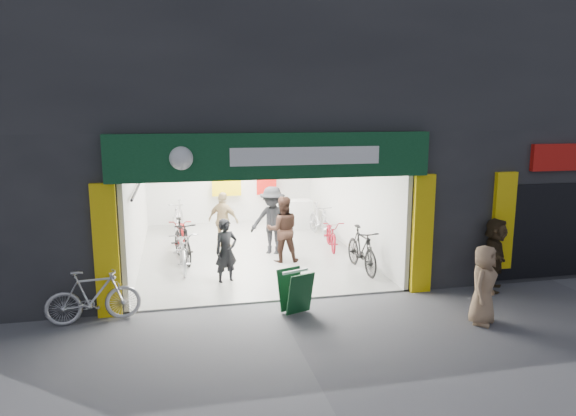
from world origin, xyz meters
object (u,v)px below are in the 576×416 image
object	(u,v)px
bike_left_front	(183,250)
pedestrian_near	(483,285)
bike_right_front	(362,250)
sandwich_board	(295,290)
parked_bike	(93,296)

from	to	relation	value
bike_left_front	pedestrian_near	distance (m)	7.08
bike_left_front	bike_right_front	xyz separation A→B (m)	(4.30, -1.12, 0.04)
pedestrian_near	sandwich_board	size ratio (longest dim) A/B	1.78
parked_bike	sandwich_board	world-z (taller)	parked_bike
bike_left_front	parked_bike	size ratio (longest dim) A/B	1.15
bike_left_front	pedestrian_near	xyz separation A→B (m)	(5.37, -4.60, 0.23)
parked_bike	sandwich_board	distance (m)	3.81
bike_left_front	parked_bike	world-z (taller)	bike_left_front
bike_left_front	sandwich_board	world-z (taller)	bike_left_front
bike_right_front	sandwich_board	world-z (taller)	bike_right_front
bike_right_front	bike_left_front	bearing A→B (deg)	164.43
bike_left_front	bike_right_front	distance (m)	4.44
parked_bike	pedestrian_near	bearing A→B (deg)	-110.05
bike_right_front	pedestrian_near	xyz separation A→B (m)	(1.07, -3.49, 0.19)
parked_bike	sandwich_board	bearing A→B (deg)	-102.62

